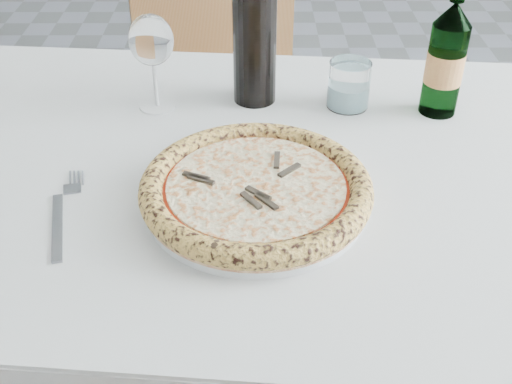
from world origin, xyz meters
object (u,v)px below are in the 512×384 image
at_px(plate, 256,199).
at_px(wine_bottle, 255,30).
at_px(dining_table, 256,214).
at_px(chair_far, 225,72).
at_px(pizza, 256,188).
at_px(wine_glass, 151,43).
at_px(tumbler, 349,88).
at_px(beer_bottle, 446,59).

relative_size(plate, wine_bottle, 1.00).
xyz_separation_m(dining_table, chair_far, (-0.08, 0.78, -0.13)).
height_order(pizza, wine_glass, wine_glass).
bearing_deg(wine_glass, dining_table, -46.65).
bearing_deg(dining_table, pizza, -90.00).
xyz_separation_m(plate, tumbler, (0.16, 0.28, 0.03)).
bearing_deg(dining_table, wine_glass, 133.35).
bearing_deg(tumbler, plate, -119.48).
xyz_separation_m(plate, beer_bottle, (0.31, 0.26, 0.09)).
bearing_deg(pizza, plate, 16.22).
relative_size(dining_table, wine_bottle, 4.69).
relative_size(plate, beer_bottle, 1.26).
distance_m(dining_table, wine_bottle, 0.30).
relative_size(chair_far, plate, 3.10).
relative_size(pizza, tumbler, 3.95).
bearing_deg(dining_table, tumbler, 48.72).
relative_size(wine_glass, wine_bottle, 0.55).
bearing_deg(tumbler, pizza, -119.48).
relative_size(dining_table, plate, 4.66).
bearing_deg(plate, tumbler, 60.52).
xyz_separation_m(dining_table, wine_glass, (-0.17, 0.18, 0.21)).
distance_m(pizza, beer_bottle, 0.41).
distance_m(dining_table, tumbler, 0.27).
height_order(dining_table, chair_far, chair_far).
relative_size(pizza, beer_bottle, 1.33).
relative_size(dining_table, chair_far, 1.51).
bearing_deg(tumbler, chair_far, 111.63).
height_order(tumbler, beer_bottle, beer_bottle).
bearing_deg(pizza, tumbler, 60.52).
xyz_separation_m(dining_table, wine_bottle, (-0.00, 0.21, 0.22)).
height_order(plate, beer_bottle, beer_bottle).
bearing_deg(dining_table, beer_bottle, 27.47).
xyz_separation_m(chair_far, tumbler, (0.24, -0.60, 0.26)).
distance_m(dining_table, pizza, 0.16).
distance_m(wine_glass, beer_bottle, 0.48).
height_order(wine_glass, tumbler, wine_glass).
distance_m(dining_table, chair_far, 0.80).
relative_size(pizza, wine_bottle, 1.06).
height_order(chair_far, beer_bottle, beer_bottle).
bearing_deg(chair_far, beer_bottle, -58.02).
relative_size(chair_far, pizza, 2.94).
relative_size(plate, pizza, 0.95).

